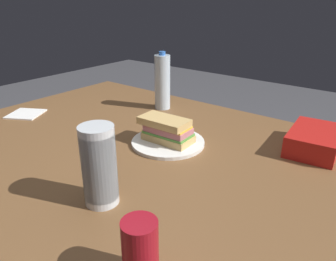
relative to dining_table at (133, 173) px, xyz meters
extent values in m
cube|color=brown|center=(0.00, 0.00, 0.06)|extent=(1.55, 1.19, 0.04)
cylinder|color=brown|center=(0.70, -0.52, -0.31)|extent=(0.07, 0.07, 0.69)
cylinder|color=white|center=(-0.05, -0.12, 0.08)|extent=(0.25, 0.25, 0.01)
cube|color=#DBB26B|center=(-0.05, -0.12, 0.10)|extent=(0.17, 0.10, 0.02)
cube|color=#599E3F|center=(-0.05, -0.12, 0.12)|extent=(0.17, 0.09, 0.01)
cube|color=#C6727A|center=(-0.05, -0.12, 0.13)|extent=(0.16, 0.09, 0.02)
cube|color=yellow|center=(-0.05, -0.12, 0.14)|extent=(0.15, 0.09, 0.01)
cube|color=#DBB26B|center=(-0.04, -0.12, 0.16)|extent=(0.17, 0.10, 0.02)
cylinder|color=maroon|center=(-0.36, 0.35, 0.14)|extent=(0.07, 0.07, 0.12)
cube|color=red|center=(-0.46, -0.39, 0.11)|extent=(0.17, 0.24, 0.07)
cylinder|color=silver|center=(0.20, -0.41, 0.20)|extent=(0.07, 0.07, 0.24)
cylinder|color=blue|center=(0.20, -0.41, 0.32)|extent=(0.03, 0.03, 0.02)
cylinder|color=silver|center=(-0.13, 0.24, 0.12)|extent=(0.08, 0.08, 0.09)
cylinder|color=silver|center=(-0.13, 0.24, 0.14)|extent=(0.08, 0.08, 0.09)
cylinder|color=silver|center=(-0.13, 0.24, 0.16)|extent=(0.08, 0.08, 0.09)
cylinder|color=silver|center=(-0.13, 0.24, 0.18)|extent=(0.08, 0.08, 0.09)
cylinder|color=silver|center=(-0.13, 0.24, 0.20)|extent=(0.08, 0.08, 0.09)
cylinder|color=silver|center=(-0.13, 0.24, 0.21)|extent=(0.08, 0.08, 0.09)
cylinder|color=silver|center=(-0.13, 0.24, 0.23)|extent=(0.08, 0.08, 0.09)
cube|color=white|center=(0.61, 0.02, 0.08)|extent=(0.18, 0.18, 0.01)
camera|label=1|loc=(-0.67, 0.67, 0.55)|focal=34.44mm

